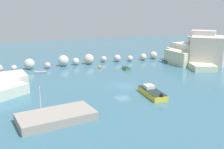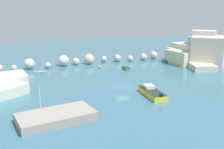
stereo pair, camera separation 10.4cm
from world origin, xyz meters
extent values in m
plane|color=#3A6C80|center=(0.00, 0.00, 0.00)|extent=(160.00, 160.00, 0.00)
cube|color=silver|center=(-20.44, 7.40, 1.28)|extent=(7.53, 6.39, 2.55)
cube|color=silver|center=(-21.03, 2.19, 0.90)|extent=(8.40, 7.53, 1.79)
cube|color=beige|center=(26.18, 14.73, 2.51)|extent=(4.77, 8.32, 5.01)
cube|color=beige|center=(25.80, 16.05, 1.81)|extent=(7.87, 6.87, 3.62)
cube|color=beige|center=(32.11, 7.97, 2.40)|extent=(6.55, 5.75, 4.81)
cube|color=beige|center=(27.87, 8.82, 3.76)|extent=(11.71, 11.77, 7.51)
cube|color=beige|center=(23.87, 6.04, 0.71)|extent=(7.92, 9.57, 1.42)
cube|color=beige|center=(29.68, 14.82, 3.32)|extent=(6.95, 7.01, 6.64)
cube|color=beige|center=(23.27, 12.57, 1.79)|extent=(6.34, 8.40, 3.58)
cube|color=beige|center=(29.20, 11.90, 4.36)|extent=(7.20, 7.26, 8.72)
sphere|color=beige|center=(-18.53, 21.21, 0.70)|extent=(1.40, 1.40, 1.40)
sphere|color=beige|center=(-14.90, 21.90, 1.28)|extent=(2.56, 2.56, 2.56)
sphere|color=beige|center=(-10.71, 21.01, 0.76)|extent=(1.52, 1.52, 1.52)
sphere|color=silver|center=(-6.45, 22.24, 1.39)|extent=(2.78, 2.78, 2.78)
sphere|color=silver|center=(-3.17, 22.33, 0.91)|extent=(1.81, 1.81, 1.81)
sphere|color=beige|center=(0.31, 22.03, 1.34)|extent=(2.68, 2.68, 2.68)
sphere|color=silver|center=(4.91, 22.98, 0.83)|extent=(1.66, 1.66, 1.66)
sphere|color=beige|center=(8.55, 21.97, 0.99)|extent=(1.97, 1.97, 1.97)
sphere|color=beige|center=(12.14, 21.24, 0.80)|extent=(1.59, 1.59, 1.59)
sphere|color=beige|center=(16.30, 21.09, 0.94)|extent=(1.89, 1.89, 1.89)
sphere|color=beige|center=(20.18, 21.91, 1.07)|extent=(2.14, 2.14, 2.14)
cube|color=#9D9388|center=(-14.86, -11.18, 0.57)|extent=(10.43, 6.36, 1.15)
sphere|color=gold|center=(1.16, 16.03, 0.34)|extent=(0.68, 0.68, 0.68)
cube|color=gray|center=(-13.12, 16.50, 0.20)|extent=(2.99, 2.01, 0.41)
cube|color=#398E49|center=(6.53, 12.05, 0.26)|extent=(1.35, 2.57, 0.52)
cube|color=#22312A|center=(6.53, 12.05, 0.55)|extent=(1.33, 2.51, 0.06)
cube|color=teal|center=(-16.50, -8.92, 0.32)|extent=(5.09, 1.76, 0.64)
cube|color=#1A2F36|center=(-16.50, -8.92, 0.67)|extent=(4.99, 1.72, 0.06)
cylinder|color=silver|center=(-16.50, -8.92, 2.49)|extent=(0.10, 0.10, 3.69)
cube|color=teal|center=(20.37, 15.36, 0.27)|extent=(2.60, 1.91, 0.55)
cube|color=#2E1A34|center=(20.37, 15.36, 0.58)|extent=(2.55, 1.87, 0.06)
cube|color=yellow|center=(2.10, -7.19, 0.45)|extent=(3.01, 7.07, 0.90)
cube|color=#212E2B|center=(2.10, -7.19, 0.93)|extent=(2.94, 6.93, 0.06)
cube|color=silver|center=(2.23, -5.86, 1.22)|extent=(1.71, 1.89, 0.64)
cube|color=black|center=(1.78, -10.47, 1.15)|extent=(0.47, 0.40, 0.50)
camera|label=1|loc=(-20.49, -43.48, 14.37)|focal=42.04mm
camera|label=2|loc=(-20.39, -43.52, 14.37)|focal=42.04mm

